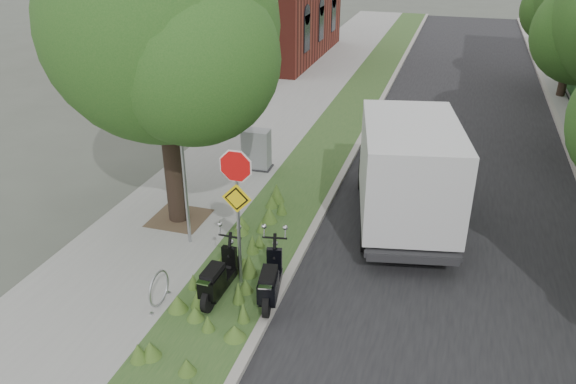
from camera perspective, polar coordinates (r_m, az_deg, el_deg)
name	(u,v)px	position (r m, az deg, el deg)	size (l,w,h in m)	color
ground	(295,315)	(11.64, 0.71, -12.38)	(120.00, 120.00, 0.00)	#4C5147
sidewalk_near	(262,130)	(21.19, -2.70, 6.30)	(3.50, 60.00, 0.12)	gray
verge	(333,138)	(20.48, 4.60, 5.53)	(2.00, 60.00, 0.12)	#2B4E21
kerb_near	(360,140)	(20.30, 7.37, 5.22)	(0.20, 60.00, 0.13)	#9E9991
road	(462,153)	(20.10, 17.22, 3.82)	(7.00, 60.00, 0.01)	black
kerb_far	(574,163)	(20.46, 27.02, 2.64)	(0.20, 60.00, 0.13)	#9E9991
street_tree_main	(160,36)	(13.58, -12.88, 15.15)	(6.21, 5.54, 7.66)	black
bare_post	(184,167)	(13.05, -10.57, 2.55)	(0.08, 0.08, 4.00)	#A5A8AD
bike_hoop	(159,289)	(11.80, -12.99, -9.53)	(0.06, 0.78, 0.77)	#A5A8AD
sign_assembly	(237,191)	(11.26, -5.23, 0.09)	(0.94, 0.08, 3.22)	#A5A8AD
scooter_near	(217,282)	(11.73, -7.25, -9.08)	(0.38, 1.75, 0.83)	black
scooter_far	(270,286)	(11.54, -1.86, -9.49)	(0.57, 1.77, 0.85)	black
box_truck	(406,166)	(14.44, 11.94, 2.57)	(3.15, 5.76, 2.47)	#262628
utility_cabinet	(256,150)	(17.56, -3.23, 4.29)	(0.96, 0.66, 1.25)	#262628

